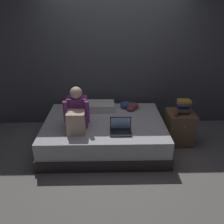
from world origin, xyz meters
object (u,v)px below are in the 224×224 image
at_px(bed, 104,133).
at_px(pillow, 99,106).
at_px(mug, 176,113).
at_px(person_sitting, 77,114).
at_px(laptop, 121,129).
at_px(clothes_pile, 129,106).
at_px(book_stack, 183,107).
at_px(nightstand, 179,127).

bearing_deg(bed, pillow, 102.58).
bearing_deg(mug, bed, 177.23).
bearing_deg(person_sitting, bed, 31.55).
xyz_separation_m(laptop, clothes_pile, (0.21, 0.86, 0.00)).
bearing_deg(person_sitting, mug, 6.97).
bearing_deg(person_sitting, clothes_pile, 39.96).
height_order(book_stack, mug, book_stack).
xyz_separation_m(person_sitting, clothes_pile, (0.87, 0.73, -0.19)).
relative_size(bed, nightstand, 3.52).
distance_m(laptop, clothes_pile, 0.89).
bearing_deg(nightstand, person_sitting, -169.62).
height_order(pillow, clothes_pile, pillow).
distance_m(nightstand, pillow, 1.47).
relative_size(nightstand, mug, 6.31).
height_order(nightstand, pillow, pillow).
relative_size(nightstand, clothes_pile, 1.68).
relative_size(pillow, clothes_pile, 1.65).
bearing_deg(nightstand, clothes_pile, 153.57).
relative_size(person_sitting, mug, 7.28).
bearing_deg(book_stack, mug, -140.47).
distance_m(laptop, mug, 0.98).
bearing_deg(book_stack, person_sitting, -169.81).
distance_m(bed, clothes_pile, 0.73).
bearing_deg(pillow, bed, -77.42).
relative_size(bed, pillow, 3.57).
distance_m(pillow, mug, 1.37).
bearing_deg(book_stack, clothes_pile, 153.63).
relative_size(laptop, book_stack, 1.37).
height_order(bed, clothes_pile, clothes_pile).
relative_size(laptop, mug, 3.56).
relative_size(laptop, pillow, 0.57).
bearing_deg(laptop, clothes_pile, 76.33).
bearing_deg(nightstand, book_stack, -21.22).
xyz_separation_m(bed, mug, (1.17, -0.06, 0.38)).
bearing_deg(mug, book_stack, 39.53).
height_order(bed, mug, mug).
bearing_deg(person_sitting, laptop, -11.64).
distance_m(pillow, clothes_pile, 0.56).
xyz_separation_m(pillow, book_stack, (1.41, -0.39, 0.15)).
bearing_deg(clothes_pile, pillow, -177.04).
height_order(pillow, book_stack, book_stack).
xyz_separation_m(nightstand, book_stack, (0.01, -0.00, 0.39)).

